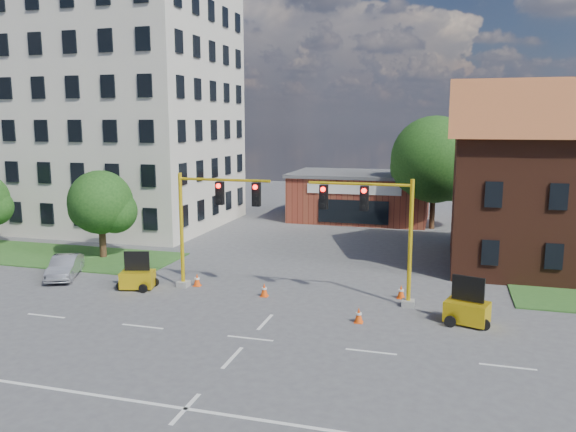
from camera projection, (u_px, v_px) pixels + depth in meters
The scene contains 17 objects.
ground at pixel (250, 338), 23.21m from camera, with size 120.00×120.00×0.00m, color #4A4A4D.
grass_verge_nw at pixel (22, 253), 38.08m from camera, with size 22.00×6.00×0.08m, color #29551F.
lane_markings at pixel (222, 369), 20.37m from camera, with size 60.00×36.00×0.01m, color silver, non-canonical shape.
office_block at pixel (114, 104), 47.66m from camera, with size 18.40×15.40×20.60m.
brick_shop at pixel (360, 196), 51.29m from camera, with size 12.40×8.40×4.30m.
tree_large at pixel (439, 163), 46.13m from camera, with size 7.52×7.16×9.36m.
tree_nw_front at pixel (104, 205), 36.37m from camera, with size 4.35×4.14×5.78m.
signal_mast_west at pixel (210, 217), 29.42m from camera, with size 5.30×0.60×6.20m.
signal_mast_east at pixel (376, 225), 27.08m from camera, with size 5.30×0.60×6.20m.
trailer_west at pixel (138, 278), 30.04m from camera, with size 1.96×1.57×1.96m.
trailer_east at pixel (467, 310), 24.81m from camera, with size 2.09×1.69×2.07m.
cone_a at pixel (264, 290), 28.74m from camera, with size 0.40×0.40×0.70m.
cone_b at pixel (197, 280), 30.56m from camera, with size 0.40×0.40×0.70m.
cone_c at pixel (359, 315), 24.98m from camera, with size 0.40×0.40×0.70m.
cone_d at pixel (401, 292), 28.44m from camera, with size 0.40×0.40×0.70m.
pickup_white at pixel (518, 260), 33.18m from camera, with size 2.62×5.69×1.58m, color white.
sedan_silver_front at pixel (65, 267), 32.17m from camera, with size 1.35×3.86×1.27m, color #94959B.
Camera 1 is at (7.53, -20.78, 8.86)m, focal length 35.00 mm.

